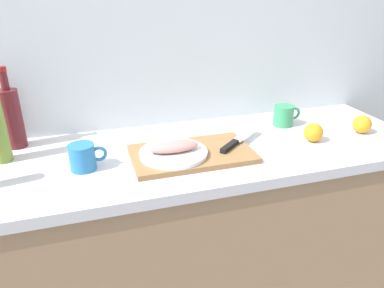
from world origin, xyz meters
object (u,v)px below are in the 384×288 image
object	(u,v)px
white_plate	(174,153)
wine_bottle	(12,117)
fish_fillet	(173,146)
orange_0	(362,124)
cutting_board	(192,154)
coffee_mug_0	(83,157)
coffee_mug_1	(284,115)
chef_knife	(236,141)

from	to	relation	value
white_plate	wine_bottle	size ratio (longest dim) A/B	0.78
fish_fillet	orange_0	bearing A→B (deg)	1.07
cutting_board	fish_fillet	distance (m)	0.08
orange_0	white_plate	bearing A→B (deg)	-178.93
orange_0	wine_bottle	bearing A→B (deg)	168.67
fish_fillet	orange_0	size ratio (longest dim) A/B	2.39
orange_0	fish_fillet	bearing A→B (deg)	-178.93
white_plate	orange_0	size ratio (longest dim) A/B	3.19
wine_bottle	orange_0	bearing A→B (deg)	-11.33
fish_fillet	coffee_mug_0	world-z (taller)	coffee_mug_0
cutting_board	white_plate	xyz separation A→B (m)	(-0.07, -0.01, 0.02)
white_plate	coffee_mug_1	world-z (taller)	coffee_mug_1
fish_fillet	wine_bottle	distance (m)	0.63
cutting_board	chef_knife	world-z (taller)	chef_knife
cutting_board	orange_0	size ratio (longest dim) A/B	5.77
coffee_mug_1	wine_bottle	bearing A→B (deg)	174.90
coffee_mug_1	coffee_mug_0	bearing A→B (deg)	-168.86
chef_knife	coffee_mug_0	world-z (taller)	coffee_mug_0
fish_fillet	wine_bottle	bearing A→B (deg)	152.18
white_plate	chef_knife	xyz separation A→B (m)	(0.26, 0.03, 0.00)
fish_fillet	chef_knife	xyz separation A→B (m)	(0.26, 0.03, -0.02)
coffee_mug_0	orange_0	distance (m)	1.15
coffee_mug_1	white_plate	bearing A→B (deg)	-160.90
chef_knife	cutting_board	bearing A→B (deg)	145.32
cutting_board	coffee_mug_1	bearing A→B (deg)	20.91
fish_fillet	chef_knife	bearing A→B (deg)	5.67
chef_knife	wine_bottle	bearing A→B (deg)	121.44
white_plate	chef_knife	world-z (taller)	chef_knife
cutting_board	orange_0	world-z (taller)	orange_0
cutting_board	white_plate	distance (m)	0.07
white_plate	coffee_mug_1	size ratio (longest dim) A/B	1.92
orange_0	chef_knife	bearing A→B (deg)	179.04
wine_bottle	orange_0	xyz separation A→B (m)	(1.39, -0.28, -0.08)
white_plate	coffee_mug_0	size ratio (longest dim) A/B	1.92
wine_bottle	orange_0	world-z (taller)	wine_bottle
coffee_mug_1	orange_0	bearing A→B (deg)	-33.31
coffee_mug_1	orange_0	xyz separation A→B (m)	(0.27, -0.18, -0.01)
white_plate	chef_knife	size ratio (longest dim) A/B	1.03
fish_fillet	chef_knife	size ratio (longest dim) A/B	0.77
chef_knife	wine_bottle	distance (m)	0.86
chef_knife	orange_0	size ratio (longest dim) A/B	3.10
wine_bottle	fish_fillet	bearing A→B (deg)	-27.82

